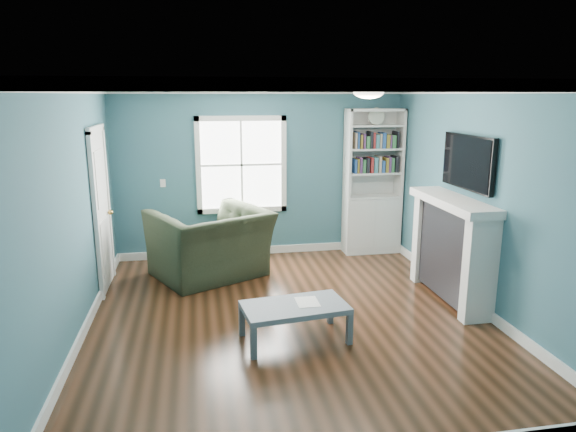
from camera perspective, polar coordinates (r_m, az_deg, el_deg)
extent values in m
plane|color=black|center=(6.04, 0.13, -11.17)|extent=(5.00, 5.00, 0.00)
plane|color=#356871|center=(8.06, -3.04, 4.69)|extent=(4.50, 0.00, 4.50)
plane|color=#356871|center=(3.30, 7.98, -8.22)|extent=(4.50, 0.00, 4.50)
plane|color=#356871|center=(5.69, -22.77, 0.03)|extent=(0.00, 5.00, 5.00)
plane|color=#356871|center=(6.42, 20.32, 1.65)|extent=(0.00, 5.00, 5.00)
plane|color=white|center=(5.50, 0.14, 14.30)|extent=(5.00, 5.00, 0.00)
cube|color=white|center=(8.33, -2.92, -3.79)|extent=(4.50, 0.03, 0.12)
cube|color=white|center=(6.07, -21.56, -11.43)|extent=(0.03, 5.00, 0.12)
cube|color=white|center=(6.75, 19.36, -8.71)|extent=(0.03, 5.00, 0.12)
cube|color=white|center=(7.95, -3.14, 13.68)|extent=(4.50, 0.04, 0.08)
cube|color=white|center=(3.09, 8.63, 14.20)|extent=(4.50, 0.04, 0.08)
cube|color=white|center=(5.56, -23.75, 12.79)|extent=(0.04, 5.00, 0.08)
cube|color=white|center=(6.29, 21.10, 12.95)|extent=(0.04, 5.00, 0.08)
cube|color=white|center=(8.01, -5.19, 5.68)|extent=(1.24, 0.01, 1.34)
cube|color=white|center=(7.96, -9.94, 5.49)|extent=(0.08, 0.06, 1.50)
cube|color=white|center=(8.08, -0.49, 5.80)|extent=(0.08, 0.06, 1.50)
cube|color=white|center=(8.12, -5.08, 0.69)|extent=(1.40, 0.06, 0.08)
cube|color=white|center=(7.93, -5.29, 10.76)|extent=(1.40, 0.06, 0.08)
cube|color=white|center=(7.99, -5.18, 5.67)|extent=(1.24, 0.03, 0.03)
cube|color=white|center=(7.99, -5.18, 5.67)|extent=(0.03, 0.03, 1.34)
cube|color=silver|center=(8.44, 9.22, -0.97)|extent=(0.90, 0.35, 0.90)
cube|color=silver|center=(8.10, 6.63, 6.80)|extent=(0.04, 0.35, 1.40)
cube|color=silver|center=(8.39, 12.31, 6.81)|extent=(0.04, 0.35, 1.40)
cube|color=silver|center=(8.39, 9.14, 6.95)|extent=(0.90, 0.02, 1.40)
cube|color=silver|center=(8.19, 9.70, 11.55)|extent=(0.90, 0.35, 0.04)
cube|color=silver|center=(8.34, 9.34, 2.17)|extent=(0.84, 0.33, 0.03)
cube|color=silver|center=(8.27, 9.44, 4.75)|extent=(0.84, 0.33, 0.03)
cube|color=silver|center=(8.23, 9.54, 7.37)|extent=(0.84, 0.33, 0.03)
cube|color=silver|center=(8.20, 9.64, 9.87)|extent=(0.84, 0.33, 0.03)
cube|color=#264C8C|center=(8.24, 9.52, 5.59)|extent=(0.70, 0.25, 0.22)
cube|color=olive|center=(8.20, 9.62, 8.22)|extent=(0.70, 0.25, 0.22)
cylinder|color=beige|center=(8.14, 9.80, 10.86)|extent=(0.26, 0.06, 0.26)
cube|color=black|center=(6.68, 17.80, -3.93)|extent=(0.30, 1.20, 1.10)
cube|color=black|center=(6.73, 17.53, -5.57)|extent=(0.22, 0.65, 0.70)
cube|color=silver|center=(6.11, 20.54, -5.73)|extent=(0.36, 0.16, 1.20)
cube|color=silver|center=(7.24, 15.21, -2.43)|extent=(0.36, 0.16, 1.20)
cube|color=silver|center=(6.50, 17.89, 1.53)|extent=(0.44, 1.58, 0.10)
cube|color=black|center=(6.50, 19.36, 5.67)|extent=(0.06, 1.10, 0.65)
cube|color=silver|center=(7.08, -20.01, 0.43)|extent=(0.04, 0.80, 2.05)
cube|color=white|center=(6.65, -20.56, -0.42)|extent=(0.05, 0.08, 2.13)
cube|color=white|center=(7.51, -19.38, 1.19)|extent=(0.05, 0.08, 2.13)
cube|color=white|center=(6.94, -20.63, 9.04)|extent=(0.05, 0.98, 0.08)
sphere|color=#BF8C3F|center=(7.38, -19.13, 0.39)|extent=(0.07, 0.07, 0.07)
ellipsoid|color=white|center=(5.83, 8.96, 13.50)|extent=(0.34, 0.34, 0.15)
cylinder|color=white|center=(5.83, 8.97, 13.94)|extent=(0.38, 0.38, 0.03)
cube|color=white|center=(8.02, -13.73, 3.56)|extent=(0.08, 0.01, 0.12)
imported|color=black|center=(7.22, -8.67, -1.84)|extent=(1.73, 1.51, 1.28)
cube|color=#505960|center=(5.12, -3.84, -13.89)|extent=(0.07, 0.07, 0.33)
cube|color=#505960|center=(5.42, 6.85, -12.35)|extent=(0.07, 0.07, 0.33)
cube|color=#505960|center=(5.58, -5.15, -11.51)|extent=(0.07, 0.07, 0.33)
cube|color=#505960|center=(5.86, 4.72, -10.27)|extent=(0.07, 0.07, 0.33)
cube|color=#505F67|center=(5.39, 0.76, -10.12)|extent=(1.14, 0.72, 0.06)
cube|color=white|center=(5.45, 2.17, -9.52)|extent=(0.23, 0.29, 0.00)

